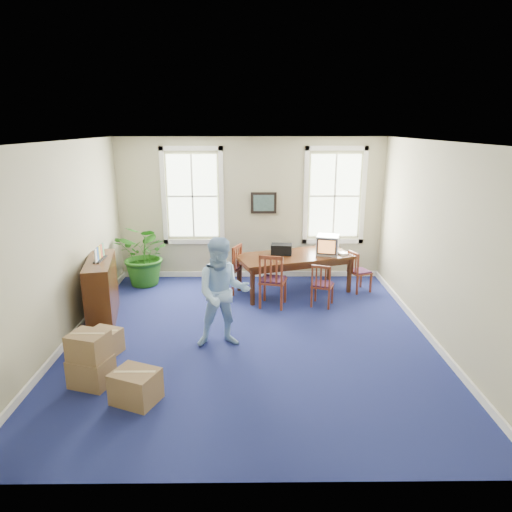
{
  "coord_description": "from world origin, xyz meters",
  "views": [
    {
      "loc": [
        0.02,
        -7.0,
        3.43
      ],
      "look_at": [
        0.1,
        0.6,
        1.25
      ],
      "focal_mm": 32.0,
      "sensor_mm": 36.0,
      "label": 1
    }
  ],
  "objects_px": {
    "credenza": "(102,289)",
    "potted_plant": "(146,255)",
    "conference_table": "(294,273)",
    "crt_tv": "(328,245)",
    "cardboard_boxes": "(107,354)",
    "man": "(223,293)",
    "chair_near_left": "(273,280)"
  },
  "relations": [
    {
      "from": "credenza",
      "to": "potted_plant",
      "type": "bearing_deg",
      "value": 66.91
    },
    {
      "from": "conference_table",
      "to": "potted_plant",
      "type": "height_order",
      "value": "potted_plant"
    },
    {
      "from": "credenza",
      "to": "potted_plant",
      "type": "xyz_separation_m",
      "value": [
        0.38,
        1.9,
        0.1
      ]
    },
    {
      "from": "crt_tv",
      "to": "potted_plant",
      "type": "relative_size",
      "value": 0.35
    },
    {
      "from": "potted_plant",
      "to": "cardboard_boxes",
      "type": "bearing_deg",
      "value": -85.27
    },
    {
      "from": "conference_table",
      "to": "man",
      "type": "bearing_deg",
      "value": -137.57
    },
    {
      "from": "credenza",
      "to": "cardboard_boxes",
      "type": "bearing_deg",
      "value": -82.9
    },
    {
      "from": "crt_tv",
      "to": "credenza",
      "type": "xyz_separation_m",
      "value": [
        -4.31,
        -1.51,
        -0.42
      ]
    },
    {
      "from": "cardboard_boxes",
      "to": "credenza",
      "type": "bearing_deg",
      "value": 108.84
    },
    {
      "from": "conference_table",
      "to": "chair_near_left",
      "type": "height_order",
      "value": "chair_near_left"
    },
    {
      "from": "conference_table",
      "to": "potted_plant",
      "type": "distance_m",
      "value": 3.27
    },
    {
      "from": "man",
      "to": "conference_table",
      "type": "bearing_deg",
      "value": 54.61
    },
    {
      "from": "credenza",
      "to": "cardboard_boxes",
      "type": "distance_m",
      "value": 2.21
    },
    {
      "from": "chair_near_left",
      "to": "crt_tv",
      "type": "bearing_deg",
      "value": -130.24
    },
    {
      "from": "crt_tv",
      "to": "cardboard_boxes",
      "type": "bearing_deg",
      "value": -120.35
    },
    {
      "from": "chair_near_left",
      "to": "credenza",
      "type": "relative_size",
      "value": 0.72
    },
    {
      "from": "man",
      "to": "cardboard_boxes",
      "type": "relative_size",
      "value": 1.27
    },
    {
      "from": "credenza",
      "to": "cardboard_boxes",
      "type": "xyz_separation_m",
      "value": [
        0.71,
        -2.09,
        -0.19
      ]
    },
    {
      "from": "conference_table",
      "to": "potted_plant",
      "type": "xyz_separation_m",
      "value": [
        -3.22,
        0.45,
        0.29
      ]
    },
    {
      "from": "crt_tv",
      "to": "chair_near_left",
      "type": "relative_size",
      "value": 0.45
    },
    {
      "from": "man",
      "to": "credenza",
      "type": "height_order",
      "value": "man"
    },
    {
      "from": "conference_table",
      "to": "credenza",
      "type": "bearing_deg",
      "value": -176.9
    },
    {
      "from": "chair_near_left",
      "to": "potted_plant",
      "type": "distance_m",
      "value": 3.02
    },
    {
      "from": "man",
      "to": "credenza",
      "type": "xyz_separation_m",
      "value": [
        -2.25,
        1.02,
        -0.3
      ]
    },
    {
      "from": "crt_tv",
      "to": "man",
      "type": "height_order",
      "value": "man"
    },
    {
      "from": "crt_tv",
      "to": "chair_near_left",
      "type": "bearing_deg",
      "value": -129.32
    },
    {
      "from": "crt_tv",
      "to": "cardboard_boxes",
      "type": "relative_size",
      "value": 0.35
    },
    {
      "from": "credenza",
      "to": "potted_plant",
      "type": "distance_m",
      "value": 1.94
    },
    {
      "from": "crt_tv",
      "to": "chair_near_left",
      "type": "height_order",
      "value": "crt_tv"
    },
    {
      "from": "man",
      "to": "chair_near_left",
      "type": "bearing_deg",
      "value": 55.76
    },
    {
      "from": "crt_tv",
      "to": "man",
      "type": "distance_m",
      "value": 3.27
    },
    {
      "from": "conference_table",
      "to": "chair_near_left",
      "type": "xyz_separation_m",
      "value": [
        -0.49,
        -0.81,
        0.14
      ]
    }
  ]
}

